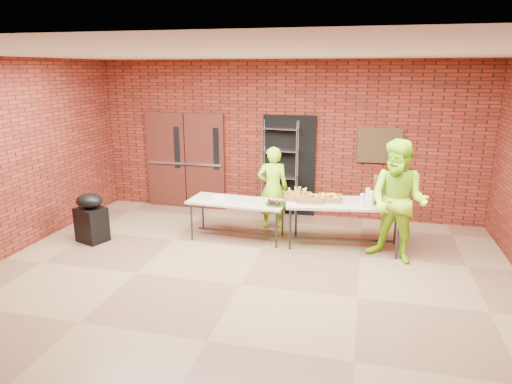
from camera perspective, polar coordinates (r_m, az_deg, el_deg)
room at (r=6.16m, az=-2.06°, el=1.92°), size 8.08×7.08×3.28m
double_doors at (r=10.16m, az=-8.78°, el=3.89°), size 1.78×0.12×2.10m
dark_doorway at (r=9.56m, az=4.14°, el=3.29°), size 1.10×0.06×2.10m
bronze_plaque at (r=9.34m, az=15.20°, el=5.64°), size 0.85×0.04×0.70m
wire_rack at (r=9.46m, az=2.98°, el=2.89°), size 0.76×0.34×2.00m
table_left at (r=8.21m, az=-2.34°, el=-1.49°), size 1.79×0.84×0.72m
table_right at (r=7.93m, az=11.03°, el=-1.71°), size 2.07×1.08×0.81m
basket_bananas at (r=7.92m, az=5.26°, el=-0.54°), size 0.44×0.34×0.14m
basket_oranges at (r=7.91m, az=9.21°, el=-0.75°), size 0.40×0.31×0.12m
basket_apples at (r=7.81m, az=6.85°, el=-0.85°), size 0.42×0.33×0.13m
muffin_tray at (r=7.94m, az=2.49°, el=-1.29°), size 0.37×0.37×0.09m
napkin_box at (r=8.31m, az=-4.70°, el=-0.67°), size 0.19×0.13×0.06m
coffee_dispenser at (r=7.97m, az=15.67°, el=0.25°), size 0.34×0.30×0.44m
cup_stack_front at (r=7.71m, az=13.12°, el=-0.97°), size 0.07×0.07×0.21m
cup_stack_mid at (r=7.75m, az=14.21°, el=-0.80°), size 0.08×0.08×0.25m
cup_stack_back at (r=7.92m, az=13.82°, el=-0.43°), size 0.08×0.08×0.25m
covered_grill at (r=8.66m, az=-19.92°, el=-3.01°), size 0.60×0.55×0.89m
volunteer_woman at (r=8.73m, az=2.10°, el=0.51°), size 0.66×0.51×1.61m
volunteer_man at (r=7.52m, az=17.34°, el=-1.16°), size 1.18×1.08×1.97m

